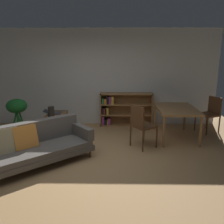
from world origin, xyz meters
TOP-DOWN VIEW (x-y plane):
  - ground_plane at (0.00, 0.00)m, footprint 8.16×8.16m
  - back_wall_panel at (0.00, 2.70)m, footprint 6.80×0.10m
  - fabric_couch at (-0.97, 0.06)m, footprint 2.01×1.87m
  - media_console at (-1.00, 1.57)m, footprint 0.45×1.10m
  - open_laptop at (-1.07, 1.80)m, footprint 0.46×0.32m
  - desk_speaker at (-1.01, 1.36)m, footprint 0.15×0.15m
  - potted_floor_plant at (-1.94, 1.64)m, footprint 0.51×0.51m
  - dining_table at (2.00, 1.49)m, footprint 0.91×1.33m
  - dining_chair_near at (1.09, 0.84)m, footprint 0.62×0.62m
  - dining_chair_far at (3.02, 1.99)m, footprint 0.61×0.61m
  - bookshelf at (0.73, 2.53)m, footprint 1.48×0.30m

SIDE VIEW (x-z plane):
  - ground_plane at x=0.00m, z-range 0.00..0.00m
  - media_console at x=-1.00m, z-range -0.01..0.52m
  - fabric_couch at x=-0.97m, z-range -0.01..0.76m
  - bookshelf at x=0.73m, z-range 0.00..0.94m
  - dining_chair_far at x=3.02m, z-range 0.06..0.99m
  - open_laptop at x=-1.07m, z-range 0.50..0.59m
  - dining_chair_near at x=1.09m, z-range 0.07..1.03m
  - potted_floor_plant at x=-1.94m, z-range 0.18..1.11m
  - desk_speaker at x=-1.01m, z-range 0.52..0.81m
  - dining_table at x=2.00m, z-range 0.30..1.06m
  - back_wall_panel at x=0.00m, z-range 0.00..2.70m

